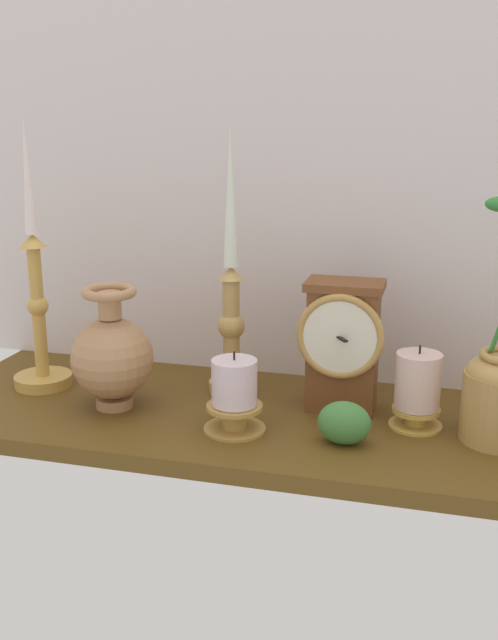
# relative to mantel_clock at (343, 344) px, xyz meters

# --- Properties ---
(ground_plane) EXTENTS (1.00, 0.36, 0.02)m
(ground_plane) POSITION_rel_mantel_clock_xyz_m (-0.11, -0.04, -0.11)
(ground_plane) COLOR #593D15
(back_wall) EXTENTS (1.20, 0.02, 0.65)m
(back_wall) POSITION_rel_mantel_clock_xyz_m (-0.11, 0.14, 0.22)
(back_wall) COLOR silver
(back_wall) RESTS_ON ground_plane
(mantel_clock) EXTENTS (0.12, 0.09, 0.19)m
(mantel_clock) POSITION_rel_mantel_clock_xyz_m (0.00, 0.00, 0.00)
(mantel_clock) COLOR brown
(mantel_clock) RESTS_ON ground_plane
(candlestick_tall_left) EXTENTS (0.07, 0.07, 0.41)m
(candlestick_tall_left) POSITION_rel_mantel_clock_xyz_m (-0.18, 0.03, 0.04)
(candlestick_tall_left) COLOR tan
(candlestick_tall_left) RESTS_ON ground_plane
(candlestick_tall_center) EXTENTS (0.09, 0.09, 0.42)m
(candlestick_tall_center) POSITION_rel_mantel_clock_xyz_m (-0.48, -0.03, 0.03)
(candlestick_tall_center) COLOR gold
(candlestick_tall_center) RESTS_ON ground_plane
(brass_vase_bulbous) EXTENTS (0.12, 0.12, 0.18)m
(brass_vase_bulbous) POSITION_rel_mantel_clock_xyz_m (-0.33, -0.08, -0.02)
(brass_vase_bulbous) COLOR tan
(brass_vase_bulbous) RESTS_ON ground_plane
(pillar_candle_front) EXTENTS (0.07, 0.07, 0.12)m
(pillar_candle_front) POSITION_rel_mantel_clock_xyz_m (0.11, -0.04, -0.05)
(pillar_candle_front) COLOR gold
(pillar_candle_front) RESTS_ON ground_plane
(pillar_candle_near_clock) EXTENTS (0.09, 0.09, 0.11)m
(pillar_candle_near_clock) POSITION_rel_mantel_clock_xyz_m (-0.13, -0.11, -0.05)
(pillar_candle_near_clock) COLOR #B4893D
(pillar_candle_near_clock) RESTS_ON ground_plane
(ivy_sprig) EXTENTS (0.07, 0.05, 0.06)m
(ivy_sprig) POSITION_rel_mantel_clock_xyz_m (0.02, -0.12, -0.07)
(ivy_sprig) COLOR #417E39
(ivy_sprig) RESTS_ON ground_plane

